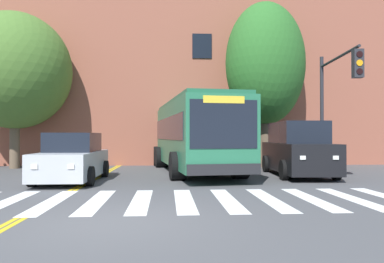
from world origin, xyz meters
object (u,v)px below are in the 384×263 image
(city_bus, at_px, (192,134))
(car_black_far_lane, at_px, (297,150))
(traffic_light_near_corner, at_px, (336,90))
(street_tree_curbside_large, at_px, (265,64))
(car_teal_behind_bus, at_px, (170,145))
(street_tree_curbside_small, at_px, (15,71))
(car_silver_near_lane, at_px, (73,159))

(city_bus, height_order, car_black_far_lane, city_bus)
(traffic_light_near_corner, xyz_separation_m, street_tree_curbside_large, (-1.69, 4.88, 1.96))
(car_black_far_lane, height_order, traffic_light_near_corner, traffic_light_near_corner)
(car_teal_behind_bus, bearing_deg, street_tree_curbside_large, -51.14)
(car_teal_behind_bus, relative_size, street_tree_curbside_large, 0.61)
(car_teal_behind_bus, bearing_deg, street_tree_curbside_small, -139.60)
(car_teal_behind_bus, xyz_separation_m, street_tree_curbside_small, (-7.85, -6.68, 4.00))
(traffic_light_near_corner, relative_size, street_tree_curbside_small, 0.66)
(traffic_light_near_corner, height_order, street_tree_curbside_large, street_tree_curbside_large)
(city_bus, xyz_separation_m, street_tree_curbside_small, (-9.01, 1.95, 3.26))
(city_bus, height_order, traffic_light_near_corner, traffic_light_near_corner)
(car_teal_behind_bus, height_order, traffic_light_near_corner, traffic_light_near_corner)
(car_black_far_lane, distance_m, car_teal_behind_bus, 12.09)
(car_black_far_lane, xyz_separation_m, street_tree_curbside_large, (-0.28, 4.35, 4.44))
(car_silver_near_lane, height_order, street_tree_curbside_large, street_tree_curbside_large)
(car_silver_near_lane, xyz_separation_m, traffic_light_near_corner, (10.29, 0.99, 2.74))
(city_bus, height_order, car_teal_behind_bus, city_bus)
(traffic_light_near_corner, bearing_deg, car_black_far_lane, 159.36)
(city_bus, distance_m, street_tree_curbside_large, 5.93)
(city_bus, distance_m, car_teal_behind_bus, 8.74)
(city_bus, xyz_separation_m, traffic_light_near_corner, (5.72, -2.69, 1.81))
(car_silver_near_lane, distance_m, street_tree_curbside_small, 8.31)
(street_tree_curbside_large, bearing_deg, street_tree_curbside_small, -178.94)
(city_bus, relative_size, street_tree_curbside_small, 1.41)
(car_black_far_lane, xyz_separation_m, traffic_light_near_corner, (1.41, -0.53, 2.48))
(car_silver_near_lane, xyz_separation_m, street_tree_curbside_large, (8.60, 5.87, 4.69))
(car_silver_near_lane, xyz_separation_m, car_teal_behind_bus, (3.41, 12.31, 0.19))
(traffic_light_near_corner, distance_m, street_tree_curbside_small, 15.51)
(traffic_light_near_corner, bearing_deg, city_bus, 154.80)
(city_bus, distance_m, traffic_light_near_corner, 6.57)
(city_bus, height_order, street_tree_curbside_large, street_tree_curbside_large)
(city_bus, xyz_separation_m, car_silver_near_lane, (-4.57, -3.68, -0.93))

